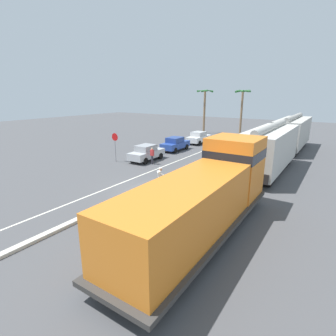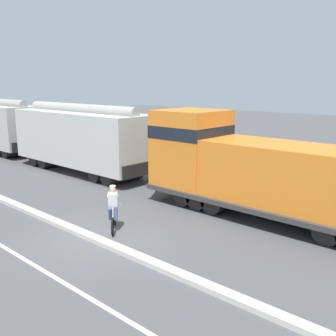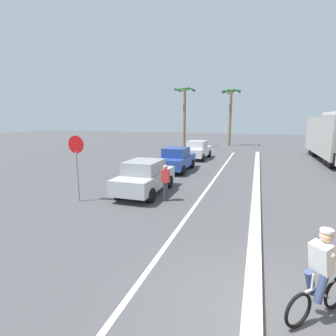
{
  "view_description": "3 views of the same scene",
  "coord_description": "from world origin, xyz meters",
  "px_view_note": "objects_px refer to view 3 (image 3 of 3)",
  "views": [
    {
      "loc": [
        11.02,
        -13.77,
        6.54
      ],
      "look_at": [
        0.65,
        1.92,
        1.23
      ],
      "focal_mm": 28.0,
      "sensor_mm": 36.0,
      "label": 1
    },
    {
      "loc": [
        -7.8,
        -10.61,
        5.42
      ],
      "look_at": [
        3.51,
        -0.32,
        2.08
      ],
      "focal_mm": 42.0,
      "sensor_mm": 36.0,
      "label": 2
    },
    {
      "loc": [
        -0.1,
        -4.62,
        3.6
      ],
      "look_at": [
        -4.6,
        8.57,
        0.94
      ],
      "focal_mm": 28.0,
      "sensor_mm": 36.0,
      "label": 3
    }
  ],
  "objects_px": {
    "hopper_car_middle": "(336,137)",
    "cyclist": "(320,277)",
    "parked_car_white": "(197,150)",
    "stop_sign": "(77,156)",
    "parked_car_silver": "(145,177)",
    "palm_tree_near": "(184,106)",
    "pedestrian_by_cars": "(165,182)",
    "parked_car_blue": "(177,159)",
    "palm_tree_far": "(231,104)"
  },
  "relations": [
    {
      "from": "hopper_car_middle",
      "to": "cyclist",
      "type": "distance_m",
      "value": 21.23
    },
    {
      "from": "parked_car_white",
      "to": "stop_sign",
      "type": "bearing_deg",
      "value": -99.29
    },
    {
      "from": "parked_car_silver",
      "to": "palm_tree_near",
      "type": "distance_m",
      "value": 21.76
    },
    {
      "from": "pedestrian_by_cars",
      "to": "hopper_car_middle",
      "type": "bearing_deg",
      "value": 56.41
    },
    {
      "from": "parked_car_silver",
      "to": "palm_tree_near",
      "type": "height_order",
      "value": "palm_tree_near"
    },
    {
      "from": "hopper_car_middle",
      "to": "parked_car_white",
      "type": "xyz_separation_m",
      "value": [
        -11.27,
        -2.47,
        -1.26
      ]
    },
    {
      "from": "parked_car_silver",
      "to": "parked_car_white",
      "type": "distance_m",
      "value": 11.64
    },
    {
      "from": "parked_car_blue",
      "to": "hopper_car_middle",
      "type": "bearing_deg",
      "value": 35.92
    },
    {
      "from": "hopper_car_middle",
      "to": "parked_car_silver",
      "type": "distance_m",
      "value": 18.11
    },
    {
      "from": "parked_car_blue",
      "to": "palm_tree_near",
      "type": "xyz_separation_m",
      "value": [
        -3.65,
        15.16,
        4.31
      ]
    },
    {
      "from": "parked_car_silver",
      "to": "parked_car_white",
      "type": "xyz_separation_m",
      "value": [
        -0.0,
        11.64,
        0.0
      ]
    },
    {
      "from": "parked_car_white",
      "to": "palm_tree_near",
      "type": "relative_size",
      "value": 0.58
    },
    {
      "from": "parked_car_white",
      "to": "palm_tree_near",
      "type": "height_order",
      "value": "palm_tree_near"
    },
    {
      "from": "hopper_car_middle",
      "to": "parked_car_silver",
      "type": "height_order",
      "value": "hopper_car_middle"
    },
    {
      "from": "pedestrian_by_cars",
      "to": "cyclist",
      "type": "bearing_deg",
      "value": -48.99
    },
    {
      "from": "parked_car_blue",
      "to": "palm_tree_far",
      "type": "height_order",
      "value": "palm_tree_far"
    },
    {
      "from": "pedestrian_by_cars",
      "to": "parked_car_blue",
      "type": "bearing_deg",
      "value": 102.88
    },
    {
      "from": "parked_car_blue",
      "to": "pedestrian_by_cars",
      "type": "relative_size",
      "value": 2.6
    },
    {
      "from": "parked_car_white",
      "to": "cyclist",
      "type": "bearing_deg",
      "value": -70.98
    },
    {
      "from": "palm_tree_near",
      "to": "palm_tree_far",
      "type": "xyz_separation_m",
      "value": [
        5.28,
        3.58,
        0.36
      ]
    },
    {
      "from": "palm_tree_near",
      "to": "hopper_car_middle",
      "type": "bearing_deg",
      "value": -24.44
    },
    {
      "from": "hopper_car_middle",
      "to": "cyclist",
      "type": "xyz_separation_m",
      "value": [
        -5.03,
        -20.59,
        -1.26
      ]
    },
    {
      "from": "hopper_car_middle",
      "to": "pedestrian_by_cars",
      "type": "xyz_separation_m",
      "value": [
        -9.93,
        -14.95,
        -1.23
      ]
    },
    {
      "from": "hopper_car_middle",
      "to": "palm_tree_near",
      "type": "height_order",
      "value": "palm_tree_near"
    },
    {
      "from": "cyclist",
      "to": "palm_tree_near",
      "type": "xyz_separation_m",
      "value": [
        -10.08,
        27.45,
        4.3
      ]
    },
    {
      "from": "parked_car_silver",
      "to": "parked_car_blue",
      "type": "height_order",
      "value": "same"
    },
    {
      "from": "parked_car_white",
      "to": "cyclist",
      "type": "height_order",
      "value": "cyclist"
    },
    {
      "from": "cyclist",
      "to": "parked_car_blue",
      "type": "bearing_deg",
      "value": 117.58
    },
    {
      "from": "parked_car_white",
      "to": "stop_sign",
      "type": "xyz_separation_m",
      "value": [
        -2.25,
        -13.74,
        1.21
      ]
    },
    {
      "from": "cyclist",
      "to": "pedestrian_by_cars",
      "type": "height_order",
      "value": "cyclist"
    },
    {
      "from": "stop_sign",
      "to": "parked_car_blue",
      "type": "bearing_deg",
      "value": 75.35
    },
    {
      "from": "cyclist",
      "to": "palm_tree_near",
      "type": "relative_size",
      "value": 0.23
    },
    {
      "from": "hopper_car_middle",
      "to": "palm_tree_near",
      "type": "xyz_separation_m",
      "value": [
        -15.11,
        6.87,
        3.04
      ]
    },
    {
      "from": "parked_car_white",
      "to": "pedestrian_by_cars",
      "type": "xyz_separation_m",
      "value": [
        1.34,
        -12.48,
        0.03
      ]
    },
    {
      "from": "palm_tree_near",
      "to": "pedestrian_by_cars",
      "type": "height_order",
      "value": "palm_tree_near"
    },
    {
      "from": "parked_car_silver",
      "to": "parked_car_blue",
      "type": "relative_size",
      "value": 1.0
    },
    {
      "from": "cyclist",
      "to": "stop_sign",
      "type": "distance_m",
      "value": 9.63
    },
    {
      "from": "parked_car_blue",
      "to": "parked_car_white",
      "type": "height_order",
      "value": "same"
    },
    {
      "from": "parked_car_silver",
      "to": "pedestrian_by_cars",
      "type": "bearing_deg",
      "value": -31.99
    },
    {
      "from": "parked_car_silver",
      "to": "cyclist",
      "type": "bearing_deg",
      "value": -46.04
    },
    {
      "from": "parked_car_blue",
      "to": "stop_sign",
      "type": "bearing_deg",
      "value": -104.65
    },
    {
      "from": "palm_tree_far",
      "to": "pedestrian_by_cars",
      "type": "relative_size",
      "value": 4.61
    },
    {
      "from": "hopper_car_middle",
      "to": "parked_car_white",
      "type": "bearing_deg",
      "value": -167.64
    },
    {
      "from": "parked_car_white",
      "to": "palm_tree_far",
      "type": "height_order",
      "value": "palm_tree_far"
    },
    {
      "from": "cyclist",
      "to": "palm_tree_far",
      "type": "bearing_deg",
      "value": 98.79
    },
    {
      "from": "parked_car_blue",
      "to": "palm_tree_near",
      "type": "bearing_deg",
      "value": 103.55
    },
    {
      "from": "stop_sign",
      "to": "pedestrian_by_cars",
      "type": "xyz_separation_m",
      "value": [
        3.59,
        1.26,
        -1.18
      ]
    },
    {
      "from": "cyclist",
      "to": "palm_tree_far",
      "type": "distance_m",
      "value": 31.74
    },
    {
      "from": "parked_car_white",
      "to": "pedestrian_by_cars",
      "type": "height_order",
      "value": "same"
    },
    {
      "from": "parked_car_blue",
      "to": "palm_tree_near",
      "type": "height_order",
      "value": "palm_tree_near"
    }
  ]
}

